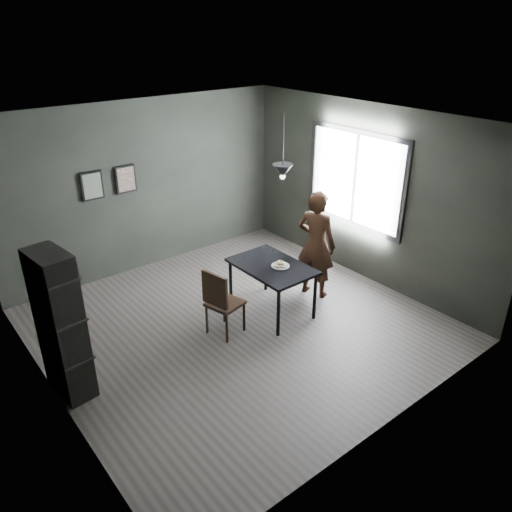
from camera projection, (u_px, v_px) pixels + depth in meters
ground at (239, 325)px, 7.03m from camera, size 5.00×5.00×0.00m
back_wall at (146, 187)px, 8.18m from camera, size 5.00×0.10×2.80m
ceiling at (235, 123)px, 5.81m from camera, size 5.00×5.00×0.02m
window_assembly at (355, 179)px, 7.87m from camera, size 0.04×1.96×1.56m
cafe_table at (272, 270)px, 7.08m from camera, size 0.80×1.20×0.75m
white_plate at (280, 266)px, 6.99m from camera, size 0.23×0.23×0.01m
donut_pile at (280, 264)px, 6.98m from camera, size 0.19×0.19×0.08m
woman at (316, 244)px, 7.47m from camera, size 0.58×0.71×1.68m
wood_chair at (220, 299)px, 6.58m from camera, size 0.50×0.50×0.97m
shelf_unit at (61, 326)px, 5.42m from camera, size 0.40×0.63×1.77m
pendant_lamp at (283, 171)px, 6.69m from camera, size 0.28×0.28×0.86m
framed_print_left at (92, 186)px, 7.56m from camera, size 0.34×0.04×0.44m
framed_print_right at (126, 179)px, 7.87m from camera, size 0.34×0.04×0.44m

